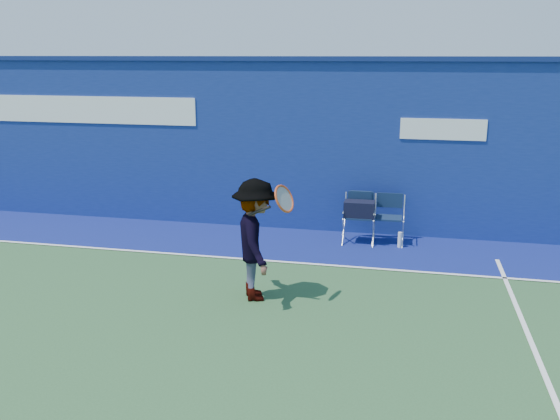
% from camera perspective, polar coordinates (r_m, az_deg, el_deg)
% --- Properties ---
extents(ground, '(80.00, 80.00, 0.00)m').
position_cam_1_polar(ground, '(6.81, -16.20, -13.11)').
color(ground, '#2B522D').
rests_on(ground, ground).
extents(stadium_wall, '(24.00, 0.50, 3.08)m').
position_cam_1_polar(stadium_wall, '(10.99, -3.98, 6.56)').
color(stadium_wall, navy).
rests_on(stadium_wall, ground).
extents(out_of_bounds_strip, '(24.00, 1.80, 0.01)m').
position_cam_1_polar(out_of_bounds_strip, '(10.31, -5.50, -2.87)').
color(out_of_bounds_strip, navy).
rests_on(out_of_bounds_strip, ground).
extents(court_lines, '(24.00, 12.00, 0.01)m').
position_cam_1_polar(court_lines, '(7.28, -13.96, -10.96)').
color(court_lines, white).
rests_on(court_lines, out_of_bounds_strip).
extents(directors_chair_left, '(0.51, 0.47, 0.86)m').
position_cam_1_polar(directors_chair_left, '(10.10, 7.62, -1.17)').
color(directors_chair_left, silver).
rests_on(directors_chair_left, ground).
extents(directors_chair_right, '(0.49, 0.44, 0.83)m').
position_cam_1_polar(directors_chair_right, '(10.19, 10.37, -1.75)').
color(directors_chair_right, silver).
rests_on(directors_chair_right, ground).
extents(water_bottle, '(0.07, 0.07, 0.26)m').
position_cam_1_polar(water_bottle, '(10.02, 11.45, -2.85)').
color(water_bottle, white).
rests_on(water_bottle, ground).
extents(tennis_player, '(1.01, 1.18, 1.60)m').
position_cam_1_polar(tennis_player, '(7.65, -2.34, -2.88)').
color(tennis_player, '#EA4738').
rests_on(tennis_player, ground).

